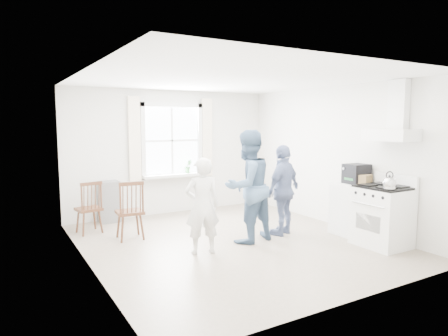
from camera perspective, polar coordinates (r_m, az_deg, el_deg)
room_shell at (r=6.34m, az=1.32°, el=0.80°), size 4.62×5.12×2.64m
window_assembly at (r=8.50m, az=-7.37°, el=3.32°), size 1.88×0.24×1.70m
range_hood at (r=6.72m, az=23.04°, el=5.73°), size 0.45×0.76×0.94m
shelf_unit at (r=8.08m, az=-16.13°, el=-4.66°), size 0.40×0.30×0.80m
gas_stove at (r=6.75m, az=21.67°, el=-6.35°), size 0.68×0.76×1.12m
kettle at (r=6.33m, az=22.53°, el=-2.06°), size 0.20×0.20×0.28m
low_cabinet at (r=7.24m, az=17.63°, el=-5.59°), size 0.50×0.55×0.90m
stereo_stack at (r=7.13m, az=18.40°, el=-0.79°), size 0.38×0.35×0.33m
cardboard_box at (r=7.05m, az=19.36°, el=-1.57°), size 0.31×0.26×0.17m
windsor_chair_a at (r=7.28m, az=-18.54°, el=-4.61°), size 0.45×0.44×0.93m
windsor_chair_b at (r=6.70m, az=-13.15°, el=-5.06°), size 0.45×0.44×1.00m
person_left at (r=5.88m, az=-3.14°, el=-5.43°), size 0.62×0.62×1.43m
person_mid at (r=6.44m, az=3.41°, el=-2.64°), size 1.03×1.03×1.82m
person_right at (r=6.93m, az=8.48°, el=-3.13°), size 1.18×1.18×1.56m
potted_plant at (r=8.59m, az=-5.12°, el=0.25°), size 0.18×0.18×0.29m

